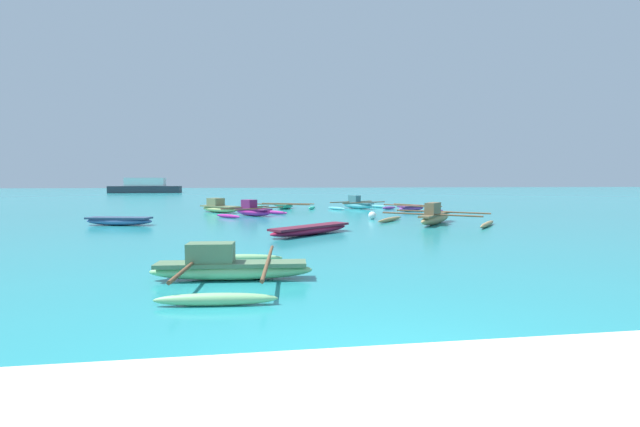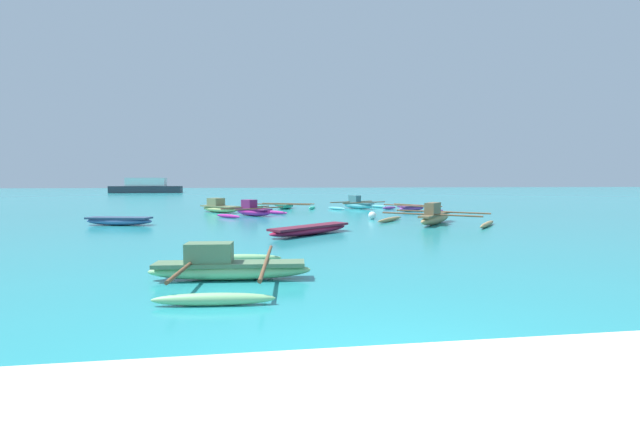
# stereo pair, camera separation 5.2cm
# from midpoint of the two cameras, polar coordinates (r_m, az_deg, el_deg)

# --- Properties ---
(ground_plane) EXTENTS (240.00, 240.00, 0.00)m
(ground_plane) POSITION_cam_midpoint_polar(r_m,az_deg,el_deg) (4.14, 10.05, -23.62)
(ground_plane) COLOR teal
(moored_boat_0) EXTENTS (3.44, 3.01, 0.33)m
(moored_boat_0) POSITION_cam_midpoint_polar(r_m,az_deg,el_deg) (15.48, -1.36, -2.13)
(moored_boat_0) COLOR maroon
(moored_boat_0) RESTS_ON ground_plane
(moored_boat_1) EXTENTS (4.37, 3.03, 0.36)m
(moored_boat_1) POSITION_cam_midpoint_polar(r_m,az_deg,el_deg) (30.00, -4.72, 0.98)
(moored_boat_1) COLOR #3EE1B1
(moored_boat_1) RESTS_ON ground_plane
(moored_boat_2) EXTENTS (3.18, 4.22, 0.39)m
(moored_boat_2) POSITION_cam_midpoint_polar(r_m,az_deg,el_deg) (28.34, 12.05, 0.73)
(moored_boat_2) COLOR purple
(moored_boat_2) RESTS_ON ground_plane
(moored_boat_3) EXTENTS (5.40, 5.16, 0.98)m
(moored_boat_3) POSITION_cam_midpoint_polar(r_m,az_deg,el_deg) (19.93, 15.05, -0.46)
(moored_boat_3) COLOR tan
(moored_boat_3) RESTS_ON ground_plane
(moored_boat_4) EXTENTS (3.08, 1.43, 0.36)m
(moored_boat_4) POSITION_cam_midpoint_polar(r_m,az_deg,el_deg) (20.67, -25.28, -0.87)
(moored_boat_4) COLOR #45679E
(moored_boat_4) RESTS_ON ground_plane
(moored_boat_5) EXTENTS (4.41, 3.47, 0.92)m
(moored_boat_5) POSITION_cam_midpoint_polar(r_m,az_deg,el_deg) (30.03, 4.94, 1.22)
(moored_boat_5) COLOR #56B5C1
(moored_boat_5) RESTS_ON ground_plane
(moored_boat_6) EXTENTS (3.20, 3.87, 0.73)m
(moored_boat_6) POSITION_cam_midpoint_polar(r_m,az_deg,el_deg) (8.64, -12.25, -7.06)
(moored_boat_6) COLOR #87C682
(moored_boat_6) RESTS_ON ground_plane
(moored_boat_7) EXTENTS (2.78, 2.88, 0.88)m
(moored_boat_7) POSITION_cam_midpoint_polar(r_m,az_deg,el_deg) (27.04, -13.36, 0.80)
(moored_boat_7) COLOR #BFC778
(moored_boat_7) RESTS_ON ground_plane
(moored_boat_8) EXTENTS (3.99, 3.85, 0.89)m
(moored_boat_8) POSITION_cam_midpoint_polar(r_m,az_deg,el_deg) (24.03, -9.05, 0.38)
(moored_boat_8) COLOR #AF248A
(moored_boat_8) RESTS_ON ground_plane
(mooring_buoy_0) EXTENTS (0.39, 0.39, 0.39)m
(mooring_buoy_0) POSITION_cam_midpoint_polar(r_m,az_deg,el_deg) (21.84, 6.91, -0.25)
(mooring_buoy_0) COLOR white
(mooring_buoy_0) RESTS_ON ground_plane
(distant_ferry) EXTENTS (11.07, 2.43, 2.43)m
(distant_ferry) POSITION_cam_midpoint_polar(r_m,az_deg,el_deg) (75.13, -22.28, 3.32)
(distant_ferry) COLOR #2D333D
(distant_ferry) RESTS_ON ground_plane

